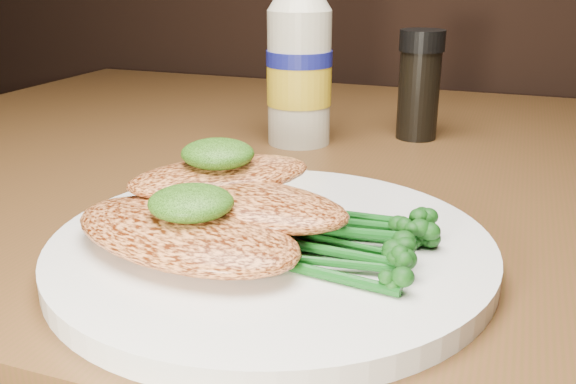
% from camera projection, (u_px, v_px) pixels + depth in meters
% --- Properties ---
extents(plate, '(0.29, 0.29, 0.02)m').
position_uv_depth(plate, '(272.00, 248.00, 0.42)').
color(plate, white).
rests_on(plate, dining_table).
extents(chicken_front, '(0.18, 0.12, 0.03)m').
position_uv_depth(chicken_front, '(184.00, 233.00, 0.39)').
color(chicken_front, '#E98A4A').
rests_on(chicken_front, plate).
extents(chicken_mid, '(0.15, 0.09, 0.02)m').
position_uv_depth(chicken_mid, '(244.00, 203.00, 0.41)').
color(chicken_mid, '#E98A4A').
rests_on(chicken_mid, plate).
extents(chicken_back, '(0.14, 0.14, 0.02)m').
position_uv_depth(chicken_back, '(221.00, 176.00, 0.45)').
color(chicken_back, '#E98A4A').
rests_on(chicken_back, plate).
extents(pesto_front, '(0.06, 0.06, 0.02)m').
position_uv_depth(pesto_front, '(191.00, 203.00, 0.38)').
color(pesto_front, black).
rests_on(pesto_front, chicken_front).
extents(pesto_back, '(0.05, 0.05, 0.02)m').
position_uv_depth(pesto_back, '(218.00, 154.00, 0.44)').
color(pesto_back, black).
rests_on(pesto_back, chicken_back).
extents(broccolini_bundle, '(0.16, 0.14, 0.02)m').
position_uv_depth(broccolini_bundle, '(329.00, 234.00, 0.39)').
color(broccolini_bundle, '#104C14').
rests_on(broccolini_bundle, plate).
extents(mayo_bottle, '(0.08, 0.08, 0.20)m').
position_uv_depth(mayo_bottle, '(299.00, 52.00, 0.66)').
color(mayo_bottle, beige).
rests_on(mayo_bottle, dining_table).
extents(pepper_grinder, '(0.06, 0.06, 0.12)m').
position_uv_depth(pepper_grinder, '(419.00, 85.00, 0.69)').
color(pepper_grinder, black).
rests_on(pepper_grinder, dining_table).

